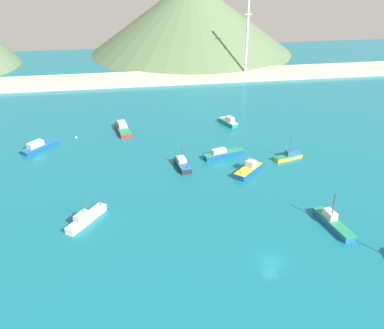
{
  "coord_description": "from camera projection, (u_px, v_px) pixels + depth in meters",
  "views": [
    {
      "loc": [
        -22.71,
        -57.9,
        48.8
      ],
      "look_at": [
        -7.45,
        37.41,
        0.37
      ],
      "focal_mm": 42.53,
      "sensor_mm": 36.0,
      "label": 1
    }
  ],
  "objects": [
    {
      "name": "ground",
      "position": [
        230.0,
        179.0,
        102.78
      ],
      "size": [
        260.0,
        280.0,
        0.5
      ],
      "color": "#146B7F"
    },
    {
      "name": "fishing_boat_0",
      "position": [
        229.0,
        122.0,
        131.35
      ],
      "size": [
        4.44,
        7.05,
        2.63
      ],
      "color": "#198466",
      "rests_on": "ground"
    },
    {
      "name": "fishing_boat_1",
      "position": [
        39.0,
        146.0,
        116.29
      ],
      "size": [
        8.94,
        9.39,
        2.43
      ],
      "color": "#14478C",
      "rests_on": "ground"
    },
    {
      "name": "fishing_boat_2",
      "position": [
        333.0,
        222.0,
        85.2
      ],
      "size": [
        4.0,
        11.14,
        6.77
      ],
      "color": "#1E5BA8",
      "rests_on": "ground"
    },
    {
      "name": "fishing_boat_3",
      "position": [
        123.0,
        128.0,
        126.79
      ],
      "size": [
        4.6,
        10.18,
        2.47
      ],
      "color": "red",
      "rests_on": "ground"
    },
    {
      "name": "fishing_boat_4",
      "position": [
        86.0,
        218.0,
        86.35
      ],
      "size": [
        7.62,
        9.49,
        5.28
      ],
      "color": "silver",
      "rests_on": "ground"
    },
    {
      "name": "fishing_boat_7",
      "position": [
        289.0,
        156.0,
        111.18
      ],
      "size": [
        7.6,
        4.06,
        5.75
      ],
      "color": "gold",
      "rests_on": "ground"
    },
    {
      "name": "fishing_boat_8",
      "position": [
        182.0,
        164.0,
        106.89
      ],
      "size": [
        3.52,
        7.38,
        5.39
      ],
      "color": "#232328",
      "rests_on": "ground"
    },
    {
      "name": "fishing_boat_11",
      "position": [
        223.0,
        154.0,
        112.28
      ],
      "size": [
        10.63,
        5.02,
        2.71
      ],
      "color": "#14478C",
      "rests_on": "ground"
    },
    {
      "name": "fishing_boat_13",
      "position": [
        249.0,
        170.0,
        104.35
      ],
      "size": [
        7.9,
        7.84,
        2.92
      ],
      "color": "#14478C",
      "rests_on": "ground"
    },
    {
      "name": "buoy_0",
      "position": [
        76.0,
        137.0,
        123.25
      ],
      "size": [
        0.63,
        0.63,
        0.63
      ],
      "color": "silver",
      "rests_on": "ground"
    },
    {
      "name": "beach_strip",
      "position": [
        181.0,
        77.0,
        174.61
      ],
      "size": [
        247.0,
        17.33,
        1.2
      ],
      "primitive_type": "cube",
      "color": "beige",
      "rests_on": "ground"
    },
    {
      "name": "hill_central",
      "position": [
        191.0,
        16.0,
        208.66
      ],
      "size": [
        93.63,
        93.63,
        32.91
      ],
      "color": "#56704C",
      "rests_on": "ground"
    },
    {
      "name": "radio_tower",
      "position": [
        247.0,
        38.0,
        173.76
      ],
      "size": [
        2.79,
        2.23,
        27.88
      ],
      "color": "silver",
      "rests_on": "ground"
    }
  ]
}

